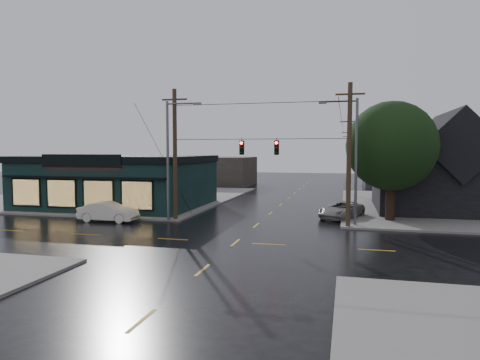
% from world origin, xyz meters
% --- Properties ---
extents(ground_plane, '(160.00, 160.00, 0.00)m').
position_xyz_m(ground_plane, '(0.00, 0.00, 0.00)').
color(ground_plane, black).
extents(sidewalk_nw, '(28.00, 28.00, 0.15)m').
position_xyz_m(sidewalk_nw, '(-20.00, 20.00, 0.07)').
color(sidewalk_nw, slate).
rests_on(sidewalk_nw, ground).
extents(pizza_shop, '(16.30, 12.34, 4.90)m').
position_xyz_m(pizza_shop, '(-15.00, 12.94, 2.56)').
color(pizza_shop, black).
rests_on(pizza_shop, ground).
extents(ne_building, '(12.60, 11.60, 8.75)m').
position_xyz_m(ne_building, '(15.00, 17.00, 4.47)').
color(ne_building, black).
rests_on(ne_building, ground).
extents(corner_tree, '(6.80, 6.80, 9.06)m').
position_xyz_m(corner_tree, '(9.63, 10.06, 5.78)').
color(corner_tree, black).
rests_on(corner_tree, ground).
extents(utility_pole_nw, '(2.00, 0.32, 10.15)m').
position_xyz_m(utility_pole_nw, '(-6.50, 6.50, 0.00)').
color(utility_pole_nw, '#352517').
rests_on(utility_pole_nw, ground).
extents(utility_pole_ne, '(2.00, 0.32, 10.15)m').
position_xyz_m(utility_pole_ne, '(6.50, 6.50, 0.00)').
color(utility_pole_ne, '#352517').
rests_on(utility_pole_ne, ground).
extents(utility_pole_far_a, '(2.00, 0.32, 9.65)m').
position_xyz_m(utility_pole_far_a, '(6.50, 28.00, 0.00)').
color(utility_pole_far_a, '#352517').
rests_on(utility_pole_far_a, ground).
extents(utility_pole_far_b, '(2.00, 0.32, 9.15)m').
position_xyz_m(utility_pole_far_b, '(6.50, 48.00, 0.00)').
color(utility_pole_far_b, '#352517').
rests_on(utility_pole_far_b, ground).
extents(utility_pole_far_c, '(2.00, 0.32, 9.15)m').
position_xyz_m(utility_pole_far_c, '(6.50, 68.00, 0.00)').
color(utility_pole_far_c, '#352517').
rests_on(utility_pole_far_c, ground).
extents(span_signal_assembly, '(13.00, 0.48, 1.23)m').
position_xyz_m(span_signal_assembly, '(0.10, 6.50, 5.70)').
color(span_signal_assembly, black).
rests_on(span_signal_assembly, ground).
extents(streetlight_nw, '(5.40, 0.30, 9.15)m').
position_xyz_m(streetlight_nw, '(-6.80, 5.80, 0.00)').
color(streetlight_nw, '#5C5E60').
rests_on(streetlight_nw, ground).
extents(streetlight_ne, '(5.40, 0.30, 9.15)m').
position_xyz_m(streetlight_ne, '(7.00, 7.20, 0.00)').
color(streetlight_ne, '#5C5E60').
rests_on(streetlight_ne, ground).
extents(bg_building_west, '(12.00, 10.00, 4.40)m').
position_xyz_m(bg_building_west, '(-14.00, 40.00, 2.20)').
color(bg_building_west, '#342C26').
rests_on(bg_building_west, ground).
extents(bg_building_east, '(14.00, 12.00, 5.60)m').
position_xyz_m(bg_building_east, '(16.00, 45.00, 2.80)').
color(bg_building_east, '#27272C').
rests_on(bg_building_east, ground).
extents(sedan_cream, '(4.63, 1.69, 1.51)m').
position_xyz_m(sedan_cream, '(-11.39, 4.91, 0.76)').
color(sedan_cream, white).
rests_on(sedan_cream, ground).
extents(suv_silver, '(4.07, 5.43, 1.37)m').
position_xyz_m(suv_silver, '(6.00, 10.78, 0.68)').
color(suv_silver, gray).
rests_on(suv_silver, ground).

